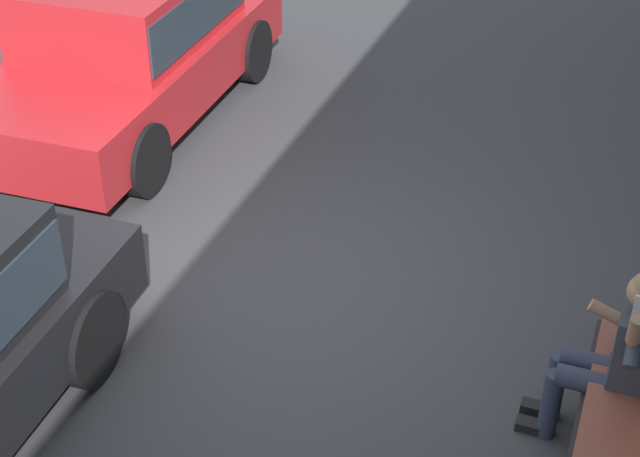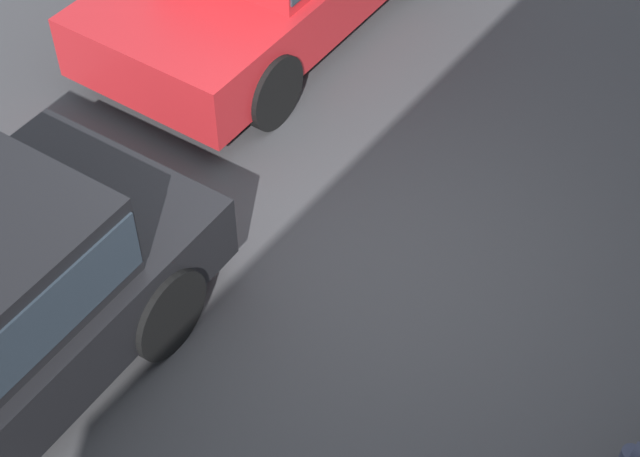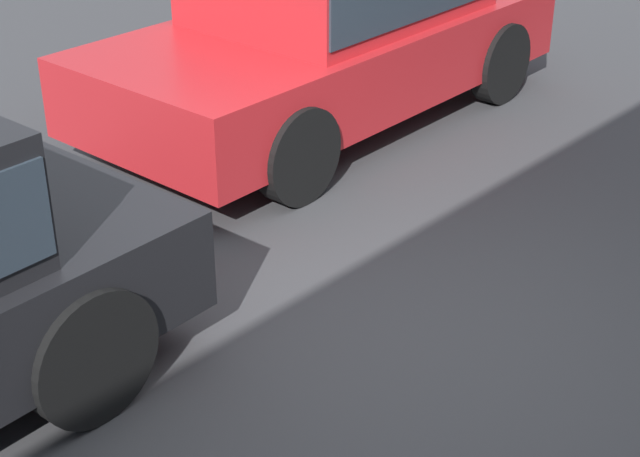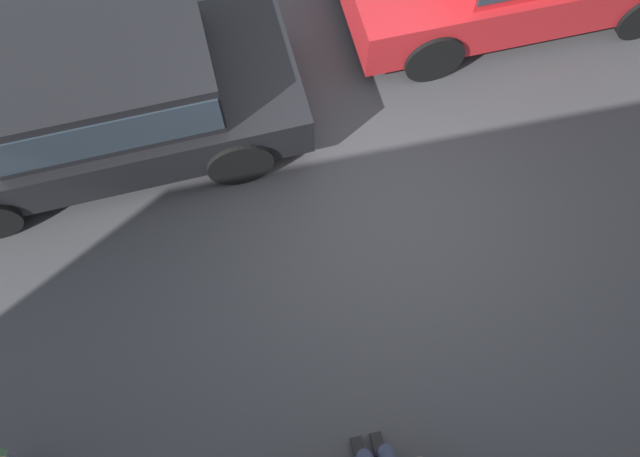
{
  "view_description": "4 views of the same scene",
  "coord_description": "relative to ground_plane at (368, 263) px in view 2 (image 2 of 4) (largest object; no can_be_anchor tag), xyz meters",
  "views": [
    {
      "loc": [
        5.77,
        2.6,
        4.74
      ],
      "look_at": [
        0.34,
        0.55,
        0.87
      ],
      "focal_mm": 55.0,
      "sensor_mm": 36.0,
      "label": 1
    },
    {
      "loc": [
        4.23,
        2.6,
        5.71
      ],
      "look_at": [
        0.65,
        0.01,
        0.97
      ],
      "focal_mm": 55.0,
      "sensor_mm": 36.0,
      "label": 2
    },
    {
      "loc": [
        3.51,
        2.6,
        3.02
      ],
      "look_at": [
        0.86,
        0.18,
        1.11
      ],
      "focal_mm": 55.0,
      "sensor_mm": 36.0,
      "label": 3
    },
    {
      "loc": [
        1.32,
        2.6,
        5.98
      ],
      "look_at": [
        0.86,
        0.49,
        1.04
      ],
      "focal_mm": 35.0,
      "sensor_mm": 36.0,
      "label": 4
    }
  ],
  "objects": [
    {
      "name": "ground_plane",
      "position": [
        0.0,
        0.0,
        0.0
      ],
      "size": [
        60.0,
        60.0,
        0.0
      ],
      "primitive_type": "plane",
      "color": "#38383A"
    }
  ]
}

